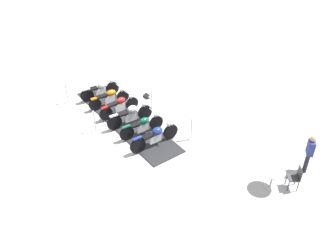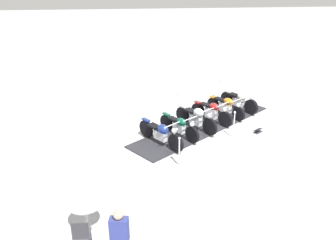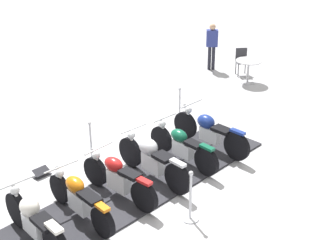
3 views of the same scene
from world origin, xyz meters
name	(u,v)px [view 3 (image 3 of 3)]	position (x,y,z in m)	size (l,w,h in m)	color
ground_plane	(137,189)	(0.00, 0.00, 0.00)	(80.00, 80.00, 0.00)	#B2B2B7
display_platform	(137,188)	(0.00, 0.00, 0.02)	(7.13, 1.62, 0.04)	#28282D
motorcycle_navy	(209,130)	(1.89, 1.58, 0.52)	(1.53, 1.91, 1.03)	black
motorcycle_forest	(182,145)	(1.13, 0.96, 0.48)	(1.35, 1.80, 0.97)	black
motorcycle_chrome	(152,158)	(0.36, 0.34, 0.54)	(1.42, 1.92, 1.03)	black
motorcycle_maroon	(118,178)	(-0.40, -0.29, 0.50)	(1.48, 1.66, 0.96)	black
motorcycle_copper	(79,198)	(-1.17, -0.91, 0.49)	(1.32, 1.81, 0.91)	black
motorcycle_cream	(34,221)	(-1.93, -1.53, 0.49)	(1.32, 1.78, 1.00)	black
stanchion_left_mid	(190,205)	(0.96, -1.19, 0.33)	(0.35, 0.35, 1.09)	silver
stanchion_right_mid	(92,151)	(-0.96, 1.19, 0.35)	(0.34, 0.34, 1.12)	silver
stanchion_right_front	(180,111)	(1.39, 3.09, 0.39)	(0.29, 0.29, 1.09)	silver
info_placard	(42,174)	(-2.09, 0.81, 0.06)	(0.43, 0.40, 0.18)	#333338
cafe_table	(248,66)	(4.14, 5.98, 0.59)	(0.86, 0.86, 0.78)	#B7B7BC
cafe_chair_near_table	(242,60)	(4.14, 6.80, 0.54)	(0.40, 0.40, 0.93)	#2D2D33
bystander_person	(212,42)	(3.21, 7.47, 1.00)	(0.43, 0.28, 1.67)	#23232D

